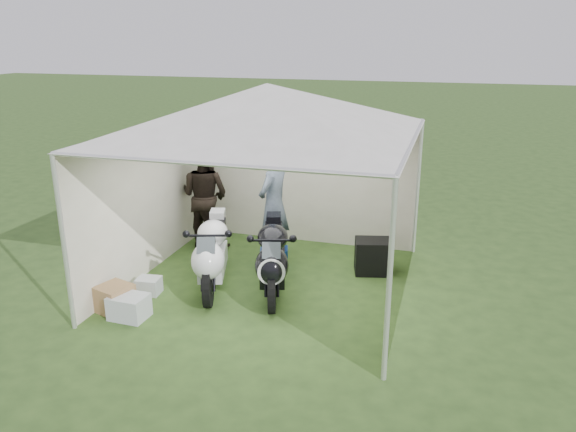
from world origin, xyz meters
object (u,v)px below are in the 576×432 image
(paddock_stand, at_px, (274,258))
(crate_2, at_px, (149,286))
(crate_1, at_px, (115,298))
(canopy_tent, at_px, (268,114))
(motorcycle_black, at_px, (273,257))
(crate_0, at_px, (129,307))
(person_dark_jacket, at_px, (205,196))
(person_blue_jacket, at_px, (274,204))
(motorcycle_white, at_px, (212,252))
(equipment_box, at_px, (372,256))

(paddock_stand, xyz_separation_m, crate_2, (-1.46, -1.46, -0.05))
(crate_1, bearing_deg, canopy_tent, 39.97)
(motorcycle_black, height_order, crate_1, motorcycle_black)
(paddock_stand, relative_size, crate_0, 0.92)
(person_dark_jacket, xyz_separation_m, person_blue_jacket, (1.34, -0.23, 0.03))
(motorcycle_white, relative_size, crate_2, 6.10)
(person_blue_jacket, xyz_separation_m, crate_0, (-1.22, -2.56, -0.80))
(canopy_tent, relative_size, motorcycle_black, 2.81)
(motorcycle_white, distance_m, paddock_stand, 1.24)
(motorcycle_white, relative_size, equipment_box, 3.69)
(crate_1, bearing_deg, person_blue_jacket, 58.27)
(canopy_tent, height_order, person_blue_jacket, canopy_tent)
(motorcycle_black, relative_size, crate_0, 4.16)
(person_dark_jacket, height_order, crate_2, person_dark_jacket)
(motorcycle_white, height_order, crate_0, motorcycle_white)
(paddock_stand, distance_m, person_blue_jacket, 0.88)
(person_blue_jacket, bearing_deg, crate_2, -23.16)
(crate_1, bearing_deg, motorcycle_black, 31.85)
(person_dark_jacket, xyz_separation_m, crate_1, (-0.16, -2.66, -0.75))
(motorcycle_black, xyz_separation_m, person_dark_jacket, (-1.73, 1.49, 0.37))
(motorcycle_black, relative_size, paddock_stand, 4.51)
(motorcycle_white, bearing_deg, crate_1, -149.63)
(motorcycle_white, height_order, paddock_stand, motorcycle_white)
(crate_0, bearing_deg, canopy_tent, 47.38)
(equipment_box, relative_size, crate_2, 1.66)
(crate_2, bearing_deg, paddock_stand, 44.87)
(person_blue_jacket, xyz_separation_m, equipment_box, (1.68, -0.11, -0.69))
(person_blue_jacket, relative_size, crate_1, 4.63)
(person_blue_jacket, xyz_separation_m, crate_2, (-1.35, -1.82, -0.84))
(person_blue_jacket, bearing_deg, person_dark_jacket, -86.17)
(crate_2, bearing_deg, motorcycle_black, 17.81)
(equipment_box, bearing_deg, crate_2, -150.57)
(motorcycle_white, xyz_separation_m, person_blue_jacket, (0.53, 1.34, 0.40))
(motorcycle_white, bearing_deg, crate_2, -167.76)
(canopy_tent, distance_m, crate_1, 3.30)
(motorcycle_white, relative_size, person_blue_jacket, 1.04)
(equipment_box, bearing_deg, person_dark_jacket, 173.65)
(equipment_box, distance_m, crate_2, 3.48)
(person_dark_jacket, relative_size, crate_0, 3.88)
(motorcycle_white, distance_m, crate_2, 1.05)
(motorcycle_black, relative_size, equipment_box, 3.68)
(crate_2, bearing_deg, crate_0, -80.00)
(equipment_box, relative_size, crate_0, 1.13)
(canopy_tent, xyz_separation_m, crate_0, (-1.46, -1.58, -2.41))
(motorcycle_white, height_order, person_dark_jacket, person_dark_jacket)
(crate_1, bearing_deg, equipment_box, 36.14)
(person_blue_jacket, distance_m, equipment_box, 1.82)
(crate_0, relative_size, crate_1, 1.16)
(canopy_tent, relative_size, person_dark_jacket, 3.02)
(crate_0, bearing_deg, crate_2, 100.00)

